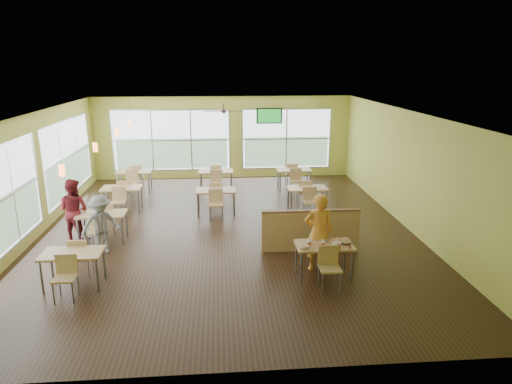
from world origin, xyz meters
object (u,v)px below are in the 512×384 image
main_table (324,249)px  man_plaid (319,232)px  half_wall_divider (311,230)px  food_basket (345,242)px

main_table → man_plaid: bearing=97.9°
half_wall_divider → food_basket: size_ratio=9.27×
half_wall_divider → man_plaid: man_plaid is taller
main_table → half_wall_divider: size_ratio=0.63×
main_table → half_wall_divider: half_wall_divider is taller
man_plaid → main_table: bearing=97.1°
main_table → half_wall_divider: bearing=90.0°
main_table → man_plaid: (-0.05, 0.36, 0.25)m
food_basket → man_plaid: bearing=143.9°
half_wall_divider → man_plaid: (-0.05, -1.09, 0.36)m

